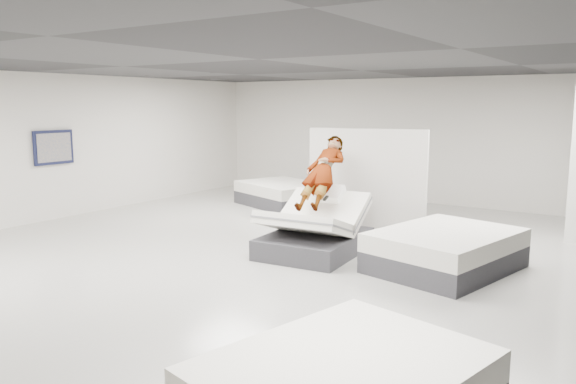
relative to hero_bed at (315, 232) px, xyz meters
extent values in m
plane|color=#ACA9A2|center=(-0.31, -1.16, -0.37)|extent=(14.00, 14.00, 0.00)
plane|color=black|center=(-0.31, -1.16, 2.83)|extent=(14.00, 14.00, 0.00)
cube|color=silver|center=(-0.31, 5.84, 1.23)|extent=(12.00, 0.04, 3.20)
cube|color=silver|center=(-6.31, -1.16, 1.23)|extent=(0.04, 14.00, 3.20)
cube|color=#333237|center=(0.00, 0.00, -0.20)|extent=(1.60, 2.04, 0.34)
cube|color=silver|center=(-0.03, 0.37, 0.30)|extent=(1.52, 1.05, 0.67)
cube|color=#5E5E63|center=(-0.03, 0.37, 0.30)|extent=(1.53, 0.98, 0.52)
cube|color=silver|center=(0.03, -0.42, 0.22)|extent=(1.52, 1.10, 0.50)
cube|color=#5E5E63|center=(0.03, -0.42, 0.22)|extent=(1.54, 1.06, 0.33)
cube|color=white|center=(-0.04, 0.53, 0.60)|extent=(0.56, 0.44, 0.31)
imported|color=slate|center=(-0.02, 0.30, 0.82)|extent=(0.73, 1.45, 1.56)
cube|color=black|center=(0.22, -0.03, 0.61)|extent=(0.06, 0.15, 0.08)
cube|color=silver|center=(0.21, 1.56, 0.67)|extent=(2.28, 0.46, 2.08)
cube|color=#333237|center=(2.18, 0.27, -0.20)|extent=(2.13, 2.55, 0.33)
cube|color=silver|center=(2.18, 0.27, 0.10)|extent=(2.13, 2.55, 0.28)
cube|color=silver|center=(2.88, -4.46, 0.09)|extent=(2.10, 2.50, 0.27)
cube|color=#333237|center=(-3.02, 3.51, -0.21)|extent=(2.52, 2.21, 0.32)
cube|color=silver|center=(-3.02, 3.51, 0.08)|extent=(2.52, 2.21, 0.26)
cube|color=black|center=(-6.25, -0.66, 1.23)|extent=(0.05, 0.95, 0.75)
cube|color=tan|center=(-6.22, -0.66, 1.23)|extent=(0.02, 0.82, 0.62)
camera|label=1|loc=(4.75, -8.10, 2.18)|focal=35.00mm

